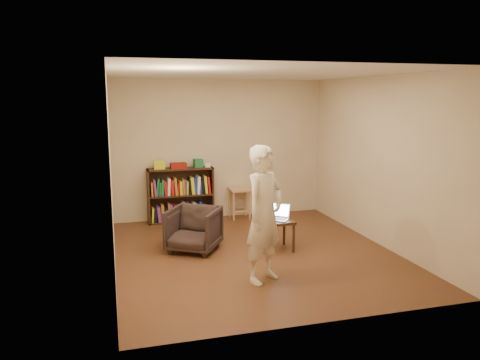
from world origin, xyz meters
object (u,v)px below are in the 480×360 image
object	(u,v)px
side_table	(277,225)
laptop	(279,215)
bookshelf	(181,198)
person	(264,214)
armchair	(194,229)
stool	(240,194)

from	to	relation	value
side_table	laptop	distance (m)	0.14
bookshelf	laptop	size ratio (longest dim) A/B	2.92
side_table	person	xyz separation A→B (m)	(-0.56, -1.09, 0.47)
armchair	person	xyz separation A→B (m)	(0.65, -1.38, 0.53)
stool	side_table	xyz separation A→B (m)	(0.04, -1.95, -0.08)
armchair	side_table	distance (m)	1.24
stool	person	bearing A→B (deg)	-99.78
armchair	bookshelf	bearing A→B (deg)	119.13
bookshelf	laptop	bearing A→B (deg)	-59.11
stool	laptop	size ratio (longest dim) A/B	1.40
bookshelf	armchair	size ratio (longest dim) A/B	1.66
stool	side_table	world-z (taller)	stool
bookshelf	side_table	distance (m)	2.32
armchair	side_table	size ratio (longest dim) A/B	1.55
bookshelf	stool	size ratio (longest dim) A/B	2.08
stool	side_table	distance (m)	1.96
stool	person	xyz separation A→B (m)	(-0.52, -3.04, 0.39)
person	armchair	bearing A→B (deg)	80.42
laptop	person	bearing A→B (deg)	-79.46
laptop	stool	bearing A→B (deg)	131.04
bookshelf	person	size ratio (longest dim) A/B	0.70
armchair	side_table	world-z (taller)	armchair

